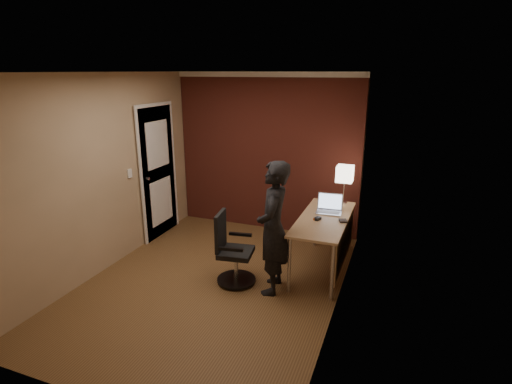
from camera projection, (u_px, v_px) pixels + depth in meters
room at (241, 150)px, 6.02m from camera, size 4.00×4.00×4.00m
desk at (329, 228)px, 5.07m from camera, size 0.60×1.50×0.73m
desk_lamp at (345, 174)px, 5.49m from camera, size 0.22×0.22×0.54m
laptop at (329, 207)px, 5.25m from camera, size 0.35×0.28×0.23m
mouse at (317, 219)px, 4.97m from camera, size 0.09×0.11×0.03m
wallet at (343, 221)px, 4.92m from camera, size 0.12×0.13×0.02m
office_chair at (231, 253)px, 4.85m from camera, size 0.48×0.53×0.88m
person at (273, 228)px, 4.57m from camera, size 0.46×0.62×1.58m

